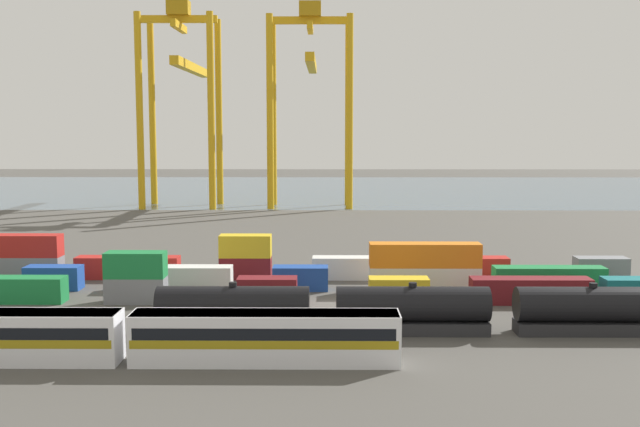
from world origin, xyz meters
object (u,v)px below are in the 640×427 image
(shipping_container_4, at_px, (399,290))
(shipping_container_5, at_px, (530,291))
(passenger_train, at_px, (126,335))
(shipping_container_11, at_px, (301,278))
(shipping_container_17, at_px, (128,267))
(gantry_crane_central, at_px, (311,84))
(gantry_crane_west, at_px, (183,84))
(shipping_container_18, at_px, (246,268))
(shipping_container_9, at_px, (54,278))
(freight_tank_row, at_px, (412,309))
(shipping_container_3, at_px, (267,290))

(shipping_container_4, relative_size, shipping_container_5, 0.50)
(passenger_train, relative_size, shipping_container_5, 3.41)
(shipping_container_11, xyz_separation_m, shipping_container_17, (-20.62, 6.12, 0.00))
(shipping_container_17, relative_size, gantry_crane_central, 0.27)
(shipping_container_5, relative_size, shipping_container_17, 1.00)
(shipping_container_17, relative_size, gantry_crane_west, 0.26)
(shipping_container_17, height_order, shipping_container_18, same)
(shipping_container_4, height_order, shipping_container_9, same)
(passenger_train, xyz_separation_m, shipping_container_9, (-14.92, 25.78, -0.84))
(shipping_container_17, bearing_deg, shipping_container_4, -21.67)
(passenger_train, bearing_deg, gantry_crane_central, 84.39)
(gantry_crane_central, bearing_deg, shipping_container_17, -103.16)
(freight_tank_row, relative_size, shipping_container_4, 7.30)
(passenger_train, relative_size, shipping_container_11, 6.83)
(passenger_train, bearing_deg, shipping_container_11, 64.54)
(shipping_container_3, bearing_deg, shipping_container_17, 144.95)
(shipping_container_4, bearing_deg, shipping_container_5, 0.00)
(shipping_container_4, xyz_separation_m, shipping_container_17, (-30.80, 12.24, 0.00))
(shipping_container_4, distance_m, shipping_container_11, 11.88)
(shipping_container_9, distance_m, shipping_container_17, 8.98)
(gantry_crane_west, bearing_deg, freight_tank_row, -69.73)
(passenger_train, xyz_separation_m, gantry_crane_central, (11.44, 116.55, 25.58))
(shipping_container_3, bearing_deg, shipping_container_18, 106.03)
(shipping_container_9, bearing_deg, shipping_container_18, 16.62)
(shipping_container_18, bearing_deg, shipping_container_4, -35.97)
(shipping_container_9, distance_m, shipping_container_18, 21.40)
(gantry_crane_west, bearing_deg, passenger_train, -81.44)
(shipping_container_17, bearing_deg, freight_tank_row, -37.31)
(shipping_container_4, xyz_separation_m, shipping_container_11, (-10.18, 6.12, 0.00))
(freight_tank_row, height_order, gantry_crane_central, gantry_crane_central)
(freight_tank_row, distance_m, shipping_container_5, 17.44)
(freight_tank_row, distance_m, shipping_container_11, 20.24)
(shipping_container_9, xyz_separation_m, shipping_container_18, (20.51, 6.12, 0.00))
(gantry_crane_west, bearing_deg, shipping_container_9, -88.29)
(gantry_crane_west, bearing_deg, shipping_container_18, -74.76)
(freight_tank_row, distance_m, gantry_crane_central, 111.73)
(gantry_crane_west, relative_size, gantry_crane_central, 1.01)
(shipping_container_3, relative_size, shipping_container_17, 0.50)
(shipping_container_18, bearing_deg, shipping_container_9, -163.38)
(shipping_container_9, height_order, shipping_container_11, same)
(shipping_container_3, relative_size, shipping_container_9, 1.00)
(shipping_container_3, height_order, shipping_container_5, same)
(shipping_container_4, height_order, shipping_container_5, same)
(shipping_container_3, bearing_deg, gantry_crane_west, 105.34)
(shipping_container_4, xyz_separation_m, shipping_container_5, (13.35, 0.00, 0.00))
(shipping_container_3, distance_m, shipping_container_9, 24.79)
(shipping_container_4, bearing_deg, shipping_container_3, 180.00)
(shipping_container_3, distance_m, shipping_container_5, 26.70)
(shipping_container_5, bearing_deg, shipping_container_4, 180.00)
(shipping_container_4, distance_m, shipping_container_5, 13.35)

